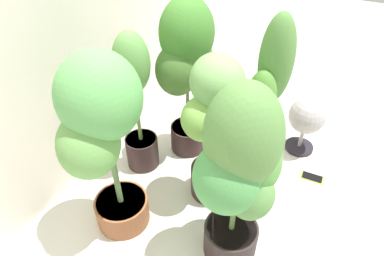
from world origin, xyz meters
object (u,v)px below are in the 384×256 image
Objects in this scene: potted_plant_back_left at (101,132)px; potted_plant_front_left at (240,170)px; potted_plant_center at (212,123)px; potted_plant_front_right at (267,100)px; floor_fan at (307,118)px; potted_plant_back_center at (133,99)px; cell_phone at (312,177)px; potted_plant_back_right at (187,63)px.

potted_plant_front_left is (0.11, -0.57, -0.07)m from potted_plant_back_left.
potted_plant_center is at bearing 40.28° from potted_plant_front_left.
potted_plant_front_right is at bearing -40.00° from potted_plant_back_left.
potted_plant_back_left reaches higher than floor_fan.
potted_plant_front_left is at bearing -113.10° from potted_plant_back_center.
potted_plant_front_right is 2.59× the size of floor_fan.
floor_fan is at bearing -55.57° from potted_plant_back_center.
potted_plant_back_center is 0.77m from potted_plant_front_left.
potted_plant_front_right reaches higher than cell_phone.
potted_plant_back_center is 0.92× the size of potted_plant_front_left.
potted_plant_front_right is 0.83m from potted_plant_back_left.
potted_plant_center is at bearing 141.25° from potted_plant_front_right.
potted_plant_back_right reaches higher than potted_plant_back_center.
cell_phone is at bearing -83.84° from potted_plant_back_right.
cell_phone is at bearing -22.54° from potted_plant_front_left.
potted_plant_back_right is at bearing -35.27° from potted_plant_back_center.
potted_plant_back_center is at bearing 87.31° from potted_plant_center.
cell_phone is at bearing -6.21° from floor_fan.
potted_plant_center is (-0.24, 0.19, -0.05)m from potted_plant_front_right.
potted_plant_back_right reaches higher than floor_fan.
potted_plant_front_right reaches higher than potted_plant_center.
potted_plant_center is 0.91× the size of potted_plant_front_left.
potted_plant_back_left is (-0.39, 0.34, 0.11)m from potted_plant_center.
floor_fan reaches higher than cell_phone.
potted_plant_back_left is at bearing 100.82° from potted_plant_front_left.
potted_plant_front_right is 1.14× the size of potted_plant_back_center.
potted_plant_back_left is (-0.41, -0.14, 0.12)m from potted_plant_back_center.
potted_plant_front_right is 1.02× the size of potted_plant_back_left.
potted_plant_back_center is 5.98× the size of cell_phone.
potted_plant_back_right is 1.13× the size of potted_plant_back_center.
potted_plant_front_right reaches higher than floor_fan.
potted_plant_back_left is 1.28m from floor_fan.
potted_plant_back_right reaches higher than cell_phone.
potted_plant_back_right is 6.77× the size of cell_phone.
potted_plant_back_left is (-0.68, 0.05, -0.01)m from potted_plant_back_right.
potted_plant_front_right is 0.70m from potted_plant_back_center.
potted_plant_back_center is at bearing 108.23° from potted_plant_front_right.
potted_plant_back_left is 1.03× the size of potted_plant_front_left.
cell_phone is at bearing -47.89° from potted_plant_back_left.
potted_plant_front_right is at bearing -38.75° from potted_plant_center.
potted_plant_front_left reaches higher than potted_plant_back_center.
potted_plant_front_left is 6.48× the size of cell_phone.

